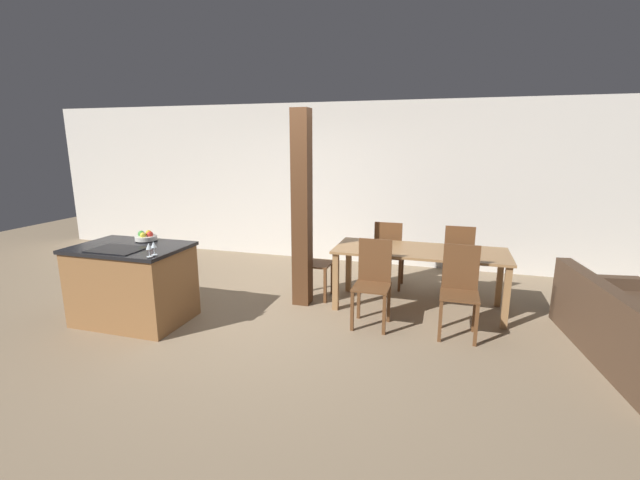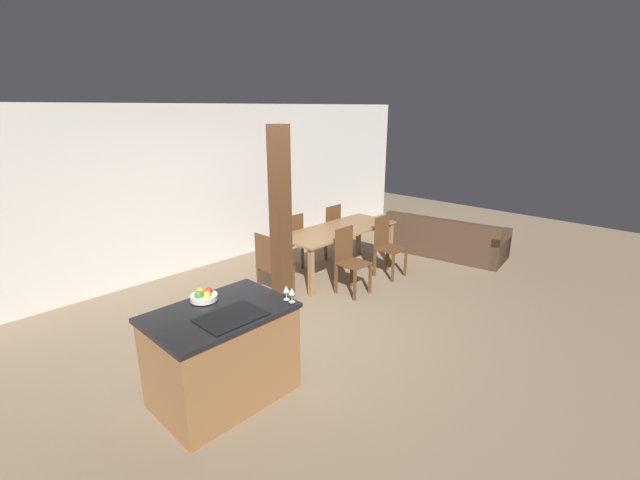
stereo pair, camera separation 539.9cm
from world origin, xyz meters
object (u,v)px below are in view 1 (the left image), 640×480
(dining_chair_head_end, at_px, (311,260))
(dining_table, at_px, (420,257))
(wine_glass_near, at_px, (149,247))
(dining_chair_far_left, at_px, (389,253))
(dining_chair_near_right, at_px, (460,289))
(dining_chair_far_right, at_px, (458,259))
(kitchen_island, at_px, (133,284))
(couch, at_px, (639,338))
(timber_post, at_px, (302,210))
(wine_glass_middle, at_px, (154,245))
(dining_chair_near_left, at_px, (373,281))
(fruit_bowl, at_px, (146,237))

(dining_chair_head_end, bearing_deg, dining_table, -90.00)
(wine_glass_near, relative_size, dining_chair_far_left, 0.15)
(dining_chair_near_right, height_order, dining_chair_head_end, same)
(dining_chair_far_right, bearing_deg, dining_chair_head_end, 18.79)
(kitchen_island, height_order, dining_chair_far_right, dining_chair_far_right)
(kitchen_island, relative_size, dining_table, 0.60)
(dining_chair_far_right, relative_size, couch, 0.45)
(kitchen_island, xyz_separation_m, couch, (5.24, 0.53, -0.20))
(dining_chair_head_end, distance_m, timber_post, 0.76)
(dining_table, bearing_deg, dining_chair_head_end, -180.00)
(wine_glass_near, height_order, timber_post, timber_post)
(dining_chair_far_left, bearing_deg, wine_glass_middle, 47.20)
(dining_table, height_order, dining_chair_far_left, dining_chair_far_left)
(dining_table, bearing_deg, kitchen_island, -156.62)
(dining_table, xyz_separation_m, dining_chair_near_left, (-0.47, -0.64, -0.15))
(kitchen_island, xyz_separation_m, dining_chair_near_right, (3.61, 0.72, 0.06))
(dining_table, height_order, timber_post, timber_post)
(dining_chair_near_right, bearing_deg, timber_post, 168.72)
(dining_table, bearing_deg, dining_chair_far_left, 126.14)
(kitchen_island, distance_m, timber_post, 2.16)
(wine_glass_near, distance_m, dining_chair_near_left, 2.43)
(dining_chair_far_right, bearing_deg, fruit_bowl, 25.67)
(dining_chair_far_left, bearing_deg, timber_post, 42.81)
(kitchen_island, height_order, dining_chair_near_left, dining_chair_near_left)
(timber_post, bearing_deg, wine_glass_near, -128.04)
(dining_chair_near_right, distance_m, timber_post, 2.08)
(dining_chair_near_right, relative_size, dining_chair_far_right, 1.00)
(wine_glass_middle, xyz_separation_m, dining_chair_near_right, (3.06, 1.00, -0.50))
(dining_table, bearing_deg, wine_glass_middle, -147.59)
(dining_chair_near_left, height_order, dining_chair_far_left, same)
(wine_glass_near, xyz_separation_m, dining_chair_far_right, (3.06, 2.36, -0.50))
(dining_chair_near_left, distance_m, timber_post, 1.27)
(fruit_bowl, distance_m, dining_chair_far_left, 3.20)
(dining_chair_near_right, bearing_deg, kitchen_island, -168.80)
(dining_table, distance_m, dining_chair_near_left, 0.81)
(dining_chair_head_end, relative_size, timber_post, 0.40)
(dining_chair_near_right, relative_size, dining_chair_far_left, 1.00)
(dining_chair_near_right, distance_m, dining_chair_far_right, 1.29)
(fruit_bowl, xyz_separation_m, dining_chair_near_right, (3.60, 0.44, -0.44))
(dining_chair_near_right, distance_m, dining_chair_head_end, 2.00)
(dining_chair_near_right, bearing_deg, dining_chair_near_left, 180.00)
(wine_glass_middle, bearing_deg, wine_glass_near, -90.00)
(timber_post, bearing_deg, dining_chair_far_right, 25.27)
(wine_glass_near, relative_size, timber_post, 0.06)
(dining_chair_far_right, height_order, couch, dining_chair_far_right)
(kitchen_island, bearing_deg, dining_chair_far_right, 28.99)
(dining_table, relative_size, dining_chair_near_right, 2.14)
(timber_post, bearing_deg, dining_table, 10.24)
(dining_table, height_order, dining_chair_near_left, dining_chair_near_left)
(dining_table, bearing_deg, dining_chair_near_left, -126.14)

